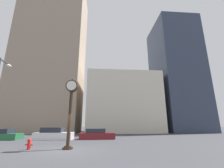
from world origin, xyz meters
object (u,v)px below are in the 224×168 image
at_px(car_white, 54,134).
at_px(street_clock, 71,104).
at_px(car_green, 3,135).
at_px(fire_hydrant_far, 29,144).
at_px(car_maroon, 97,135).

bearing_deg(car_white, street_clock, -64.45).
distance_m(car_green, fire_hydrant_far, 9.82).
bearing_deg(car_white, car_green, -177.97).
height_order(car_white, fire_hydrant_far, car_white).
height_order(street_clock, car_maroon, street_clock).
height_order(street_clock, fire_hydrant_far, street_clock).
height_order(car_maroon, fire_hydrant_far, car_maroon).
relative_size(car_green, car_maroon, 0.91).
bearing_deg(car_green, street_clock, -36.52).
bearing_deg(street_clock, fire_hydrant_far, -179.80).
bearing_deg(car_maroon, car_green, 177.79).
bearing_deg(fire_hydrant_far, car_white, 93.55).
relative_size(car_green, car_white, 0.88).
xyz_separation_m(street_clock, fire_hydrant_far, (-2.76, -0.01, -2.94)).
relative_size(car_green, fire_hydrant_far, 5.17).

